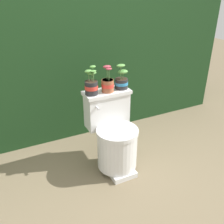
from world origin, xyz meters
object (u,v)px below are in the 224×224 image
object	(u,v)px
potted_plant_left	(91,85)
potted_plant_midleft	(108,84)
toilet	(114,136)
potted_plant_middle	(121,81)

from	to	relation	value
potted_plant_left	potted_plant_midleft	world-z (taller)	potted_plant_left
potted_plant_midleft	toilet	bearing A→B (deg)	-91.01
potted_plant_middle	potted_plant_left	bearing A→B (deg)	-178.51
potted_plant_middle	toilet	bearing A→B (deg)	-135.20
potted_plant_left	potted_plant_middle	xyz separation A→B (m)	(0.29, 0.01, -0.01)
potted_plant_left	potted_plant_midleft	distance (m)	0.15
toilet	potted_plant_left	distance (m)	0.50
potted_plant_left	potted_plant_midleft	bearing A→B (deg)	-2.37
potted_plant_left	toilet	bearing A→B (deg)	-42.75
potted_plant_left	potted_plant_middle	size ratio (longest dim) A/B	1.05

